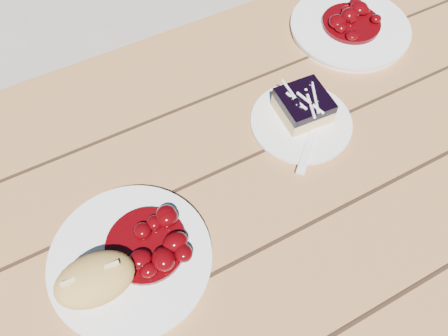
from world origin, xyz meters
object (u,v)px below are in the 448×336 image
main_plate (131,259)px  dessert_plate (301,123)px  blueberry_cake (303,105)px  picnic_table (108,310)px  second_plate (350,28)px  bread_roll (95,279)px

main_plate → dessert_plate: (0.38, 0.10, -0.00)m
dessert_plate → blueberry_cake: bearing=56.3°
picnic_table → second_plate: bearing=20.9°
bread_roll → dessert_plate: bearing=15.5°
dessert_plate → bread_roll: bearing=-164.5°
picnic_table → main_plate: size_ratio=8.10×
main_plate → dessert_plate: bearing=14.8°
main_plate → second_plate: bearing=23.4°
main_plate → blueberry_cake: (0.39, 0.12, 0.03)m
picnic_table → second_plate: (0.69, 0.27, 0.17)m
picnic_table → blueberry_cake: blueberry_cake is taller
picnic_table → second_plate: 0.76m
blueberry_cake → second_plate: blueberry_cake is taller
main_plate → bread_roll: 0.07m
blueberry_cake → second_plate: bearing=37.5°
picnic_table → dessert_plate: dessert_plate is taller
dessert_plate → picnic_table: bearing=-167.7°
bread_roll → blueberry_cake: bread_roll is taller
bread_roll → main_plate: bearing=20.0°
picnic_table → dessert_plate: size_ratio=10.90×
blueberry_cake → second_plate: (0.22, 0.15, -0.03)m
blueberry_cake → main_plate: bearing=-159.7°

